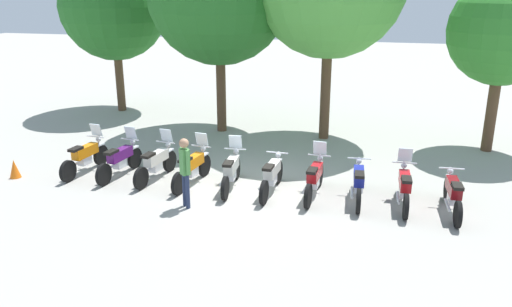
# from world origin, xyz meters

# --- Properties ---
(ground_plane) EXTENTS (80.00, 80.00, 0.00)m
(ground_plane) POSITION_xyz_m (0.00, 0.00, 0.00)
(ground_plane) COLOR #9E9B93
(motorcycle_0) EXTENTS (0.63, 2.19, 1.37)m
(motorcycle_0) POSITION_xyz_m (-5.17, 0.16, 0.52)
(motorcycle_0) COLOR black
(motorcycle_0) RESTS_ON ground_plane
(motorcycle_1) EXTENTS (0.66, 2.19, 1.37)m
(motorcycle_1) POSITION_xyz_m (-4.02, 0.15, 0.52)
(motorcycle_1) COLOR black
(motorcycle_1) RESTS_ON ground_plane
(motorcycle_2) EXTENTS (0.67, 2.18, 1.37)m
(motorcycle_2) POSITION_xyz_m (-2.87, 0.14, 0.52)
(motorcycle_2) COLOR black
(motorcycle_2) RESTS_ON ground_plane
(motorcycle_3) EXTENTS (0.67, 2.18, 1.37)m
(motorcycle_3) POSITION_xyz_m (-1.72, 0.01, 0.52)
(motorcycle_3) COLOR black
(motorcycle_3) RESTS_ON ground_plane
(motorcycle_4) EXTENTS (0.62, 2.19, 1.37)m
(motorcycle_4) POSITION_xyz_m (-0.58, -0.00, 0.52)
(motorcycle_4) COLOR black
(motorcycle_4) RESTS_ON ground_plane
(motorcycle_5) EXTENTS (0.62, 2.19, 0.99)m
(motorcycle_5) POSITION_xyz_m (0.57, -0.05, 0.50)
(motorcycle_5) COLOR black
(motorcycle_5) RESTS_ON ground_plane
(motorcycle_6) EXTENTS (0.62, 2.19, 1.37)m
(motorcycle_6) POSITION_xyz_m (1.72, -0.01, 0.52)
(motorcycle_6) COLOR black
(motorcycle_6) RESTS_ON ground_plane
(motorcycle_7) EXTENTS (0.62, 2.19, 0.99)m
(motorcycle_7) POSITION_xyz_m (2.87, -0.03, 0.50)
(motorcycle_7) COLOR black
(motorcycle_7) RESTS_ON ground_plane
(motorcycle_8) EXTENTS (0.62, 2.19, 1.37)m
(motorcycle_8) POSITION_xyz_m (4.02, -0.08, 0.52)
(motorcycle_8) COLOR black
(motorcycle_8) RESTS_ON ground_plane
(motorcycle_9) EXTENTS (0.62, 2.19, 0.99)m
(motorcycle_9) POSITION_xyz_m (5.17, -0.26, 0.50)
(motorcycle_9) COLOR black
(motorcycle_9) RESTS_ON ground_plane
(person_0) EXTENTS (0.35, 0.34, 1.82)m
(person_0) POSITION_xyz_m (-1.33, -1.49, 1.08)
(person_0) COLOR #232D4C
(person_0) RESTS_ON ground_plane
(tree_0) EXTENTS (4.55, 4.55, 6.80)m
(tree_0) POSITION_xyz_m (-8.01, 7.78, 4.51)
(tree_0) COLOR brown
(tree_0) RESTS_ON ground_plane
(tree_3) EXTENTS (3.48, 3.48, 5.74)m
(tree_3) POSITION_xyz_m (6.91, 5.35, 3.97)
(tree_3) COLOR brown
(tree_3) RESTS_ON ground_plane
(traffic_cone) EXTENTS (0.32, 0.32, 0.55)m
(traffic_cone) POSITION_xyz_m (-6.97, -0.72, 0.28)
(traffic_cone) COLOR orange
(traffic_cone) RESTS_ON ground_plane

